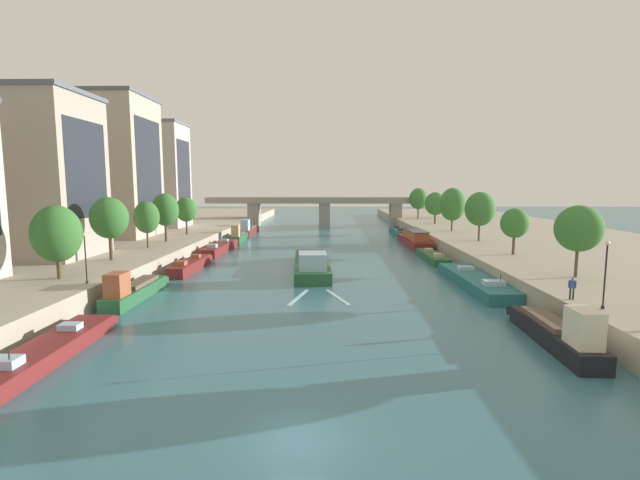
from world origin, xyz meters
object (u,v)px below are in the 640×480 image
Objects in this scene: moored_boat_left_far at (191,265)px; tree_right_distant at (435,204)px; moored_boat_right_lone at (557,332)px; tree_right_nearest at (579,229)px; tree_left_distant at (186,210)px; tree_right_midway at (515,223)px; moored_boat_left_downstream at (249,229)px; tree_left_third at (147,217)px; moored_boat_right_second at (398,232)px; tree_right_third at (480,209)px; tree_left_nearest at (109,218)px; person_on_quay at (572,287)px; moored_boat_left_upstream at (239,236)px; moored_boat_right_downstream at (414,239)px; tree_right_end_of_row at (418,199)px; bridge_far at (325,208)px; moored_boat_left_midway at (134,290)px; tree_left_end_of_row at (165,210)px; lamppost_right_bank at (605,272)px; moored_boat_right_midway at (476,281)px; lamppost_left_bank at (85,256)px; tree_left_far at (57,234)px; moored_boat_left_lone at (48,350)px; barge_midriver at (312,263)px; moored_boat_right_end at (432,257)px; tree_right_far at (452,204)px.

moored_boat_left_far is 58.77m from tree_right_distant.
moored_boat_right_lone is 1.76× the size of tree_right_nearest.
tree_right_midway is (45.89, -21.25, -0.41)m from tree_left_distant.
tree_left_third is (-6.61, -37.31, 5.20)m from moored_boat_left_downstream.
tree_left_third reaches higher than moored_boat_right_second.
tree_right_third reaches higher than moored_boat_left_downstream.
tree_left_nearest is 44.89m from person_on_quay.
moored_boat_right_lone is 1.64× the size of tree_left_nearest.
tree_right_midway is at bearing -90.82° from tree_right_third.
tree_right_midway reaches higher than moored_boat_left_upstream.
tree_right_nearest reaches higher than moored_boat_right_downstream.
tree_right_third reaches higher than tree_right_nearest.
bridge_far is (-22.87, 3.98, -2.41)m from tree_right_end_of_row.
moored_boat_left_midway is at bearing -90.35° from moored_boat_left_downstream.
lamppost_right_bank is (42.28, -35.45, -2.13)m from tree_left_end_of_row.
moored_boat_right_midway is at bearing -4.63° from tree_left_nearest.
tree_left_end_of_row reaches higher than moored_boat_right_midway.
tree_right_distant is 73.86m from lamppost_left_bank.
tree_left_distant is at bearing 90.06° from tree_left_end_of_row.
tree_left_far reaches higher than tree_left_distant.
tree_left_nearest is at bearing -173.80° from tree_right_midway.
moored_boat_left_midway is (-0.83, 13.85, 0.39)m from moored_boat_left_lone.
moored_boat_right_end is (16.28, 8.19, -0.43)m from barge_midriver.
tree_left_far reaches higher than barge_midriver.
person_on_quay is (34.41, -21.40, 2.36)m from moored_boat_left_far.
moored_boat_left_midway is 1.56× the size of tree_right_third.
bridge_far is at bearing 124.76° from tree_right_far.
tree_right_nearest reaches higher than moored_boat_left_midway.
moored_boat_right_midway is 16.05m from moored_boat_right_end.
moored_boat_left_midway is 1.73× the size of tree_left_far.
barge_midriver is at bearing 130.96° from lamppost_right_bank.
moored_boat_right_lone is 1.75× the size of tree_left_far.
person_on_quay is at bearing -78.83° from moored_boat_right_midway.
moored_boat_left_downstream is 1.09× the size of moored_boat_right_second.
moored_boat_left_downstream is 49.09m from tree_right_third.
tree_left_nearest reaches higher than person_on_quay.
moored_boat_left_upstream is (0.11, 56.35, 0.45)m from moored_boat_left_lone.
lamppost_left_bank is (-42.53, -29.94, -2.37)m from tree_right_third.
tree_left_distant reaches higher than tree_left_third.
tree_left_distant is at bearing 90.37° from tree_left_third.
tree_left_far reaches higher than moored_boat_right_end.
lamppost_right_bank is at bearing -56.13° from moored_boat_left_upstream.
moored_boat_right_downstream is at bearing 25.62° from tree_left_third.
moored_boat_left_downstream is 57.54m from tree_right_midway.
tree_right_end_of_row is (7.04, 82.35, 5.98)m from moored_boat_right_lone.
tree_left_third reaches higher than moored_boat_right_end.
tree_left_third is at bearing 161.85° from moored_boat_right_midway.
moored_boat_right_end is 38.56m from tree_left_third.
tree_left_far reaches higher than lamppost_right_bank.
tree_right_third is at bearing 35.14° from lamppost_left_bank.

